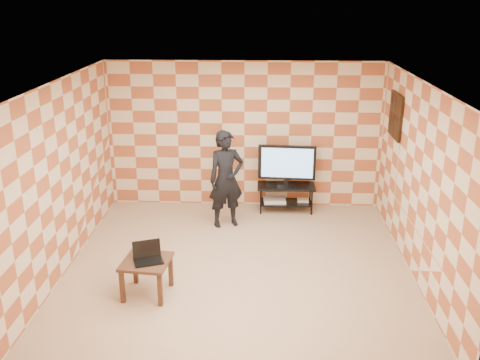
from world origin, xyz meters
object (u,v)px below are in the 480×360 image
Objects in this scene: tv at (287,164)px; person at (226,179)px; tv_stand at (286,192)px; side_table at (146,266)px.

tv is 1.25m from person.
person reaches higher than tv.
tv_stand is 0.55m from tv.
tv is (0.00, -0.00, 0.55)m from tv_stand.
tv_stand is 1.57× the size of side_table.
tv_stand is 1.01× the size of tv.
person is (-1.05, -0.68, -0.08)m from tv.
tv is at bearing 56.66° from side_table.
tv_stand is 1.34m from person.
tv reaches higher than tv_stand.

